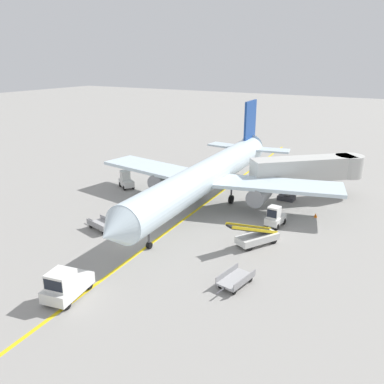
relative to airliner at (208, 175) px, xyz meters
name	(u,v)px	position (x,y,z in m)	size (l,w,h in m)	color
ground_plane	(136,241)	(-1.14, -11.43, -3.42)	(300.00, 300.00, 0.00)	gray
taxi_line_yellow	(177,224)	(0.03, -6.43, -3.41)	(0.30, 80.00, 0.01)	yellow
airliner	(208,175)	(0.00, 0.00, 0.00)	(28.56, 35.33, 10.10)	silver
jet_bridge	(314,168)	(9.43, 8.00, 0.12)	(11.13, 10.43, 4.85)	beige
pushback_tug	(66,285)	(0.24, -20.88, -2.42)	(2.50, 3.88, 2.20)	silver
baggage_tug_near_wing	(126,180)	(-11.73, 0.30, -2.49)	(2.72, 2.40, 2.10)	silver
baggage_tug_by_cargo_door	(275,217)	(8.40, -2.09, -2.49)	(1.50, 2.50, 2.10)	silver
belt_loader_forward_hold	(256,236)	(8.34, -6.79, -2.64)	(3.55, 4.97, 2.59)	silver
baggage_cart_loaded	(102,225)	(-5.51, -11.02, -2.95)	(3.84, 2.20, 0.94)	#A5A5A8
baggage_cart_empty_trailing	(236,279)	(9.49, -13.67, -2.95)	(2.00, 3.84, 0.94)	#A5A5A8
ground_crew_marshaller	(128,207)	(-5.54, -6.99, -2.51)	(0.36, 0.24, 1.70)	#26262D
safety_cone_nose_left	(316,215)	(11.31, 2.20, -3.20)	(0.36, 0.36, 0.44)	orange
safety_cone_nose_right	(181,191)	(-4.63, 1.93, -3.20)	(0.36, 0.36, 0.44)	orange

